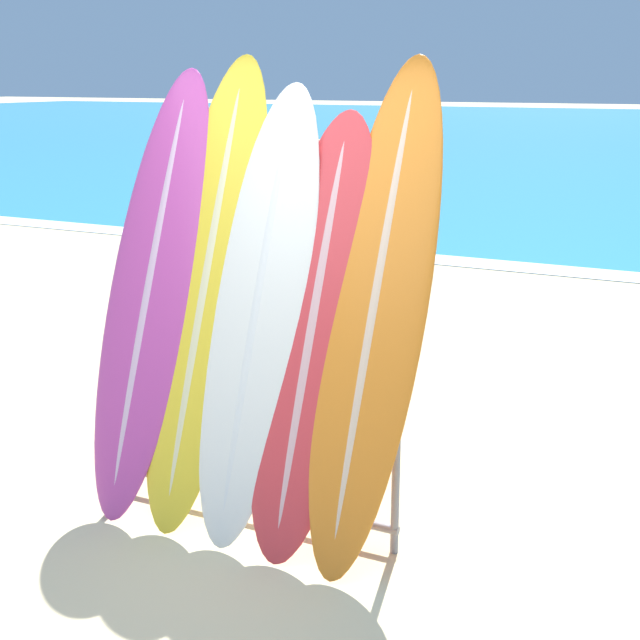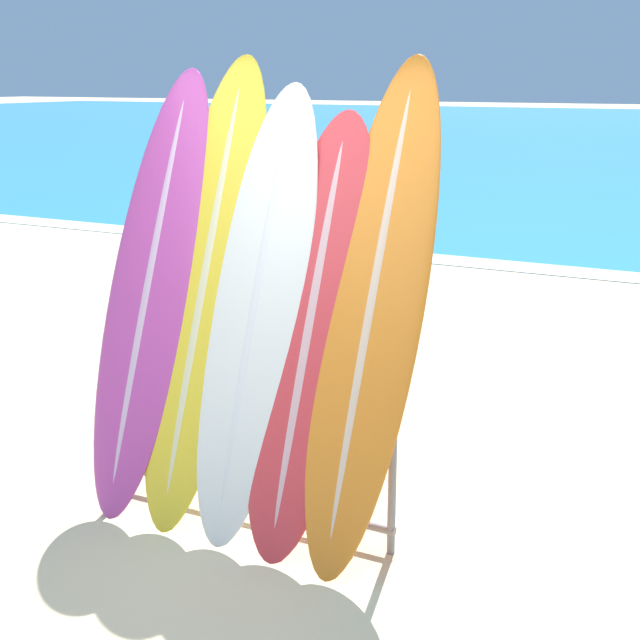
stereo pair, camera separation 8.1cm
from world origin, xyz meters
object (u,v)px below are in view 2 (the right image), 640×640
at_px(surfboard_rack, 251,435).
at_px(surfboard_slot_1, 205,289).
at_px(person_near_water, 241,274).
at_px(surfboard_slot_0, 151,289).
at_px(surfboard_slot_3, 311,332).
at_px(surfboard_slot_4, 373,310).
at_px(person_mid_beach, 323,206).
at_px(surfboard_slot_2, 257,311).

distance_m(surfboard_rack, surfboard_slot_1, 0.80).
bearing_deg(surfboard_rack, person_near_water, 122.65).
height_order(surfboard_slot_0, surfboard_slot_3, surfboard_slot_0).
xyz_separation_m(surfboard_slot_1, surfboard_slot_4, (0.96, 0.00, -0.00)).
distance_m(surfboard_slot_0, person_mid_beach, 5.25).
bearing_deg(person_near_water, surfboard_rack, 19.15).
bearing_deg(surfboard_slot_2, person_near_water, 123.82).
bearing_deg(person_near_water, surfboard_slot_2, 20.32).
xyz_separation_m(surfboard_rack, surfboard_slot_3, (0.32, 0.05, 0.59)).
relative_size(surfboard_slot_2, surfboard_slot_4, 0.94).
bearing_deg(person_near_water, surfboard_slot_4, 32.30).
height_order(surfboard_slot_0, person_mid_beach, surfboard_slot_0).
bearing_deg(surfboard_slot_1, surfboard_slot_0, -175.90).
bearing_deg(surfboard_slot_3, surfboard_slot_1, 175.41).
bearing_deg(surfboard_slot_3, surfboard_slot_2, 177.49).
bearing_deg(surfboard_slot_0, surfboard_slot_2, -1.25).
distance_m(surfboard_rack, surfboard_slot_2, 0.66).
xyz_separation_m(surfboard_slot_2, surfboard_slot_4, (0.62, 0.04, 0.07)).
bearing_deg(surfboard_slot_1, person_mid_beach, 109.95).
bearing_deg(person_mid_beach, surfboard_slot_3, 48.92).
xyz_separation_m(surfboard_rack, surfboard_slot_0, (-0.66, 0.08, 0.69)).
xyz_separation_m(surfboard_slot_0, surfboard_slot_2, (0.67, -0.01, -0.04)).
relative_size(person_near_water, person_mid_beach, 0.94).
bearing_deg(surfboard_slot_4, person_mid_beach, 119.00).
bearing_deg(person_mid_beach, person_near_water, 38.86).
bearing_deg(surfboard_rack, surfboard_slot_3, 9.33).
xyz_separation_m(surfboard_slot_2, surfboard_slot_3, (0.31, -0.01, -0.07)).
distance_m(surfboard_rack, person_mid_beach, 5.56).
bearing_deg(surfboard_slot_4, surfboard_slot_3, -169.98).
relative_size(surfboard_rack, person_near_water, 1.06).
bearing_deg(surfboard_slot_3, surfboard_rack, -170.67).
distance_m(surfboard_slot_1, surfboard_slot_3, 0.66).
bearing_deg(person_near_water, person_mid_beach, -177.58).
relative_size(surfboard_slot_1, person_mid_beach, 1.47).
bearing_deg(person_mid_beach, surfboard_rack, 45.66).
relative_size(surfboard_slot_0, surfboard_slot_3, 1.10).
height_order(surfboard_rack, surfboard_slot_2, surfboard_slot_2).
distance_m(surfboard_slot_1, person_mid_beach, 5.33).
distance_m(surfboard_slot_1, surfboard_slot_2, 0.34).
bearing_deg(surfboard_slot_2, surfboard_slot_4, 3.75).
bearing_deg(surfboard_slot_2, surfboard_slot_1, 173.47).
xyz_separation_m(surfboard_slot_4, person_near_water, (-1.86, 1.81, -0.36)).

